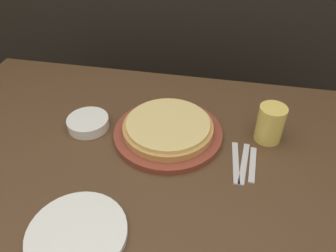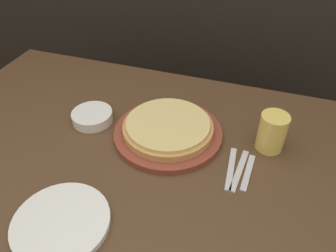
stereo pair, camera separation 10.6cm
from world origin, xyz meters
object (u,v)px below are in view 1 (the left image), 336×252
pizza_on_board (168,130)px  dinner_plate (77,234)px  spoon (252,165)px  fork (236,163)px  dinner_knife (244,164)px  side_bowl (88,123)px  beer_glass (271,122)px

pizza_on_board → dinner_plate: 0.44m
pizza_on_board → spoon: 0.29m
fork → dinner_knife: (0.03, 0.00, 0.00)m
dinner_plate → spoon: (0.42, 0.32, -0.01)m
pizza_on_board → side_bowl: bearing=-178.2°
pizza_on_board → spoon: pizza_on_board is taller
beer_glass → dinner_plate: (-0.47, -0.46, -0.06)m
beer_glass → side_bowl: size_ratio=0.88×
fork → beer_glass: bearing=54.9°
side_bowl → spoon: size_ratio=0.94×
pizza_on_board → beer_glass: bearing=8.4°
side_bowl → dinner_knife: bearing=-8.7°
dinner_plate → fork: (0.37, 0.32, -0.01)m
pizza_on_board → beer_glass: beer_glass is taller
fork → spoon: bearing=0.0°
spoon → dinner_knife: bearing=180.0°
beer_glass → spoon: size_ratio=0.83×
side_bowl → spoon: 0.56m
pizza_on_board → dinner_plate: pizza_on_board is taller
dinner_knife → spoon: 0.03m
side_bowl → spoon: side_bowl is taller
dinner_plate → dinner_knife: (0.40, 0.32, -0.01)m
side_bowl → spoon: bearing=-8.3°
beer_glass → dinner_plate: beer_glass is taller
side_bowl → dinner_knife: (0.53, -0.08, -0.02)m
beer_glass → spoon: 0.16m
dinner_plate → side_bowl: 0.42m
pizza_on_board → dinner_knife: 0.27m
fork → spoon: 0.05m
spoon → beer_glass: bearing=71.3°
dinner_knife → fork: bearing=180.0°
beer_glass → dinner_knife: 0.17m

